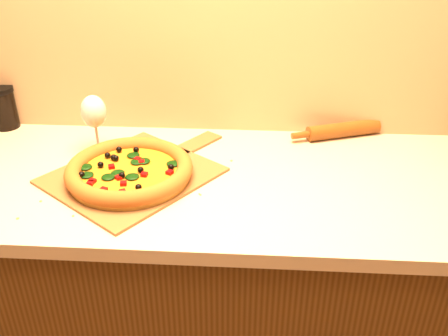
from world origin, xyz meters
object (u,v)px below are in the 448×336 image
at_px(wine_glass, 94,113).
at_px(pizza, 130,171).
at_px(dark_jar, 3,107).
at_px(pizza_peel, 137,173).
at_px(rolling_pin, 343,130).

bearing_deg(wine_glass, pizza, -49.61).
distance_m(wine_glass, dark_jar, 0.42).
bearing_deg(wine_glass, dark_jar, 155.31).
bearing_deg(pizza_peel, wine_glass, 176.30).
bearing_deg(wine_glass, pizza_peel, -40.79).
height_order(rolling_pin, dark_jar, dark_jar).
height_order(wine_glass, dark_jar, wine_glass).
height_order(rolling_pin, wine_glass, wine_glass).
bearing_deg(rolling_pin, wine_glass, -168.01).
relative_size(pizza, wine_glass, 1.87).
relative_size(pizza, rolling_pin, 1.01).
relative_size(pizza_peel, rolling_pin, 1.67).
relative_size(pizza_peel, wine_glass, 3.09).
height_order(pizza_peel, pizza, pizza).
bearing_deg(wine_glass, rolling_pin, 11.99).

